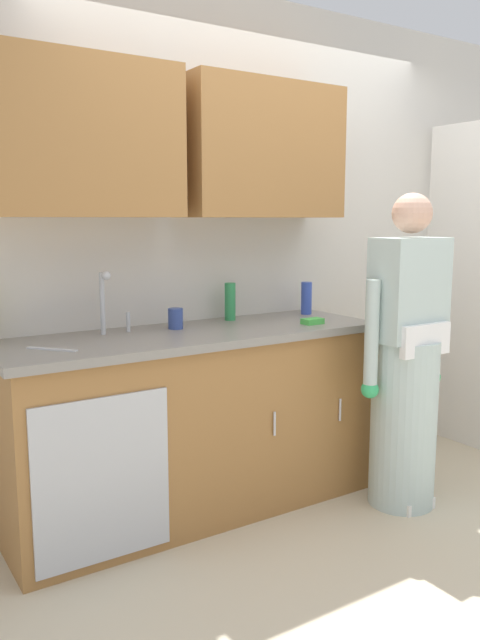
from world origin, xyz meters
The scene contains 11 objects.
ground_plane centered at (0.00, 0.00, 0.00)m, with size 9.00×9.00×0.00m, color beige.
kitchen_wall_with_uppers centered at (-0.14, 0.99, 1.48)m, with size 4.80×0.44×2.70m.
counter_cabinet centered at (-0.55, 0.70, 0.45)m, with size 1.90×0.62×0.90m.
countertop centered at (-0.55, 0.70, 0.92)m, with size 1.96×0.66×0.04m, color gray.
sink centered at (-0.92, 0.71, 0.93)m, with size 0.50×0.36×0.35m.
person_at_sink centered at (0.41, 0.17, 0.69)m, with size 0.55×0.34×1.62m.
bottle_cleaner_spray centered at (-0.21, 0.89, 1.04)m, with size 0.06×0.06×0.21m, color #2D8C4C.
bottle_dish_liquid centered at (0.29, 0.84, 1.03)m, with size 0.06×0.06×0.19m, color #334CB2.
cup_by_sink centered at (-0.59, 0.81, 0.99)m, with size 0.08×0.08×0.10m, color #33478C.
knife_on_counter centered at (-1.27, 0.62, 0.94)m, with size 0.24×0.02×0.01m, color silver.
sponge centered at (0.09, 0.54, 0.96)m, with size 0.11×0.07×0.03m, color #4CBF4C.
Camera 1 is at (-2.04, -2.04, 1.49)m, focal length 35.71 mm.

